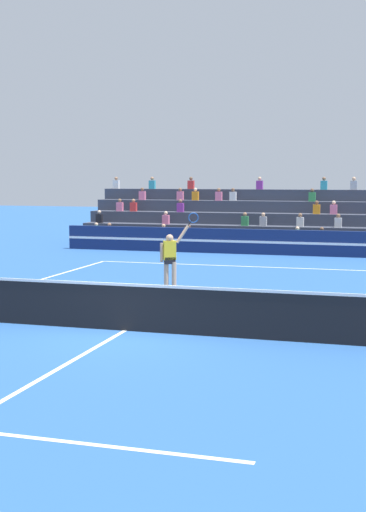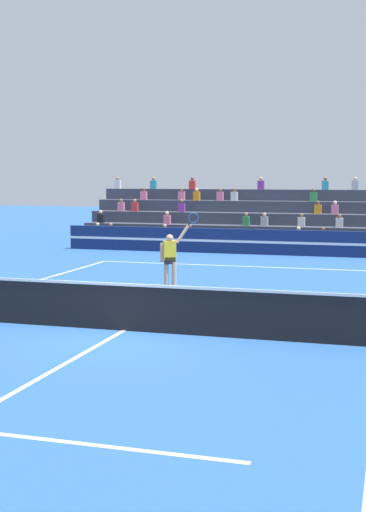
{
  "view_description": "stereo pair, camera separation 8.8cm",
  "coord_description": "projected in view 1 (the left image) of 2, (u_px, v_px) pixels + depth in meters",
  "views": [
    {
      "loc": [
        5.6,
        -14.47,
        3.39
      ],
      "look_at": [
        -0.19,
        5.21,
        1.1
      ],
      "focal_mm": 50.0,
      "sensor_mm": 36.0,
      "label": 1
    },
    {
      "loc": [
        5.69,
        -14.45,
        3.39
      ],
      "look_at": [
        -0.19,
        5.21,
        1.1
      ],
      "focal_mm": 50.0,
      "sensor_mm": 36.0,
      "label": 2
    }
  ],
  "objects": [
    {
      "name": "ground_plane",
      "position": [
        125.0,
        331.0,
        15.75
      ],
      "size": [
        120.0,
        120.0,
        0.0
      ],
      "primitive_type": "plane",
      "color": "#285699"
    },
    {
      "name": "court_lines",
      "position": [
        125.0,
        331.0,
        15.74
      ],
      "size": [
        11.1,
        23.9,
        0.01
      ],
      "color": "white",
      "rests_on": "ground"
    },
    {
      "name": "tennis_net",
      "position": [
        125.0,
        306.0,
        15.68
      ],
      "size": [
        12.0,
        0.1,
        1.1
      ],
      "color": "black",
      "rests_on": "ground"
    },
    {
      "name": "sponsor_banner_wall",
      "position": [
        258.0,
        242.0,
        31.16
      ],
      "size": [
        18.0,
        0.26,
        1.1
      ],
      "color": "navy",
      "rests_on": "ground"
    },
    {
      "name": "bleacher_stand",
      "position": [
        272.0,
        225.0,
        34.73
      ],
      "size": [
        18.29,
        4.75,
        3.38
      ],
      "color": "#383D4C",
      "rests_on": "ground"
    },
    {
      "name": "tennis_player",
      "position": [
        171.0,
        259.0,
        20.92
      ],
      "size": [
        1.08,
        0.61,
        2.4
      ],
      "color": "tan",
      "rests_on": "ground"
    },
    {
      "name": "tennis_ball",
      "position": [
        200.0,
        288.0,
        21.57
      ],
      "size": [
        0.07,
        0.07,
        0.07
      ],
      "primitive_type": "sphere",
      "color": "#C6DB33",
      "rests_on": "ground"
    }
  ]
}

